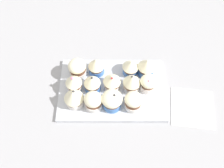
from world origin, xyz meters
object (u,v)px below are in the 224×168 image
baking_tray (112,89)px  cupcake_7 (132,83)px  cupcake_11 (130,67)px  napkin (193,107)px  cupcake_4 (74,82)px  cupcake_9 (77,69)px  cupcake_2 (113,100)px  cupcake_10 (96,66)px  cupcake_0 (74,98)px  cupcake_12 (146,67)px  cupcake_1 (93,101)px  cupcake_5 (92,83)px  cupcake_3 (133,102)px  cupcake_8 (148,84)px  cupcake_6 (111,82)px

baking_tray → cupcake_7: (6.66, -0.37, 4.61)cm
cupcake_11 → napkin: size_ratio=0.44×
cupcake_4 → cupcake_9: cupcake_4 is taller
cupcake_2 → cupcake_10: 14.68cm
cupcake_9 → napkin: cupcake_9 is taller
cupcake_0 → cupcake_12: size_ratio=1.01×
baking_tray → cupcake_10: bearing=128.8°
cupcake_1 → cupcake_11: cupcake_1 is taller
cupcake_0 → cupcake_1: (6.37, -1.13, -0.48)cm
cupcake_1 → cupcake_5: cupcake_5 is taller
cupcake_5 → cupcake_9: size_ratio=1.04×
cupcake_0 → cupcake_4: 6.06cm
cupcake_9 → cupcake_11: cupcake_9 is taller
cupcake_10 → cupcake_5: bearing=-99.6°
cupcake_3 → cupcake_5: bearing=153.3°
baking_tray → cupcake_4: 13.59cm
baking_tray → cupcake_11: (6.55, 6.72, 3.89)cm
cupcake_12 → cupcake_9: bearing=-178.9°
cupcake_7 → cupcake_12: size_ratio=1.07×
cupcake_9 → napkin: size_ratio=0.49×
cupcake_8 → napkin: (15.06, -6.70, -4.31)cm
baking_tray → napkin: (27.39, -7.04, -0.30)cm
cupcake_3 → cupcake_6: cupcake_6 is taller
cupcake_4 → cupcake_0: bearing=-85.9°
cupcake_5 → cupcake_8: (19.06, -0.44, -0.14)cm
napkin → cupcake_7: bearing=162.2°
cupcake_5 → cupcake_12: 19.83cm
cupcake_5 → cupcake_6: size_ratio=1.03×
cupcake_9 → cupcake_4: bearing=-98.6°
cupcake_5 → cupcake_6: cupcake_5 is taller
cupcake_7 → cupcake_0: bearing=-164.8°
cupcake_3 → cupcake_10: 18.58cm
cupcake_2 → cupcake_11: cupcake_2 is taller
cupcake_0 → cupcake_8: (24.81, 5.23, -0.42)cm
cupcake_0 → napkin: cupcake_0 is taller
cupcake_3 → cupcake_12: size_ratio=0.86×
cupcake_1 → cupcake_4: bearing=133.5°
cupcake_1 → cupcake_9: size_ratio=0.95×
cupcake_7 → cupcake_11: size_ratio=1.28×
cupcake_0 → cupcake_10: size_ratio=1.05×
cupcake_2 → cupcake_6: bearing=95.2°
cupcake_12 → cupcake_7: bearing=-128.3°
cupcake_3 → cupcake_5: (-13.68, 6.89, 0.26)cm
cupcake_8 → cupcake_11: size_ratio=1.07×
cupcake_1 → cupcake_11: bearing=46.6°
cupcake_0 → cupcake_2: bearing=-4.5°
cupcake_2 → cupcake_5: size_ratio=0.99×
baking_tray → cupcake_4: bearing=177.9°
cupcake_4 → cupcake_5: 6.20cm
cupcake_10 → cupcake_8: bearing=-22.1°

